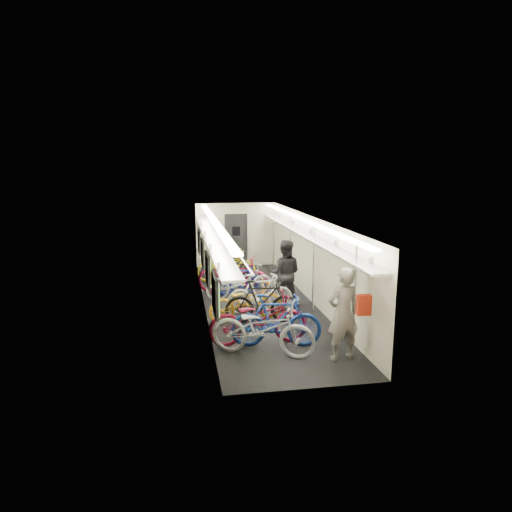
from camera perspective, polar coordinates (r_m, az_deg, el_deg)
name	(u,v)px	position (r m, az deg, el deg)	size (l,w,h in m)	color
train_car_shell	(242,241)	(13.01, -1.76, 1.86)	(10.00, 10.00, 10.00)	black
bicycle_0	(263,329)	(9.27, 0.88, -9.07)	(0.74, 2.13, 1.12)	#A0A0A4
bicycle_1	(276,321)	(9.68, 2.54, -8.07)	(0.54, 1.93, 1.16)	navy
bicycle_2	(258,319)	(9.81, 0.29, -7.88)	(0.75, 2.14, 1.13)	maroon
bicycle_3	(262,302)	(11.07, 0.78, -5.74)	(0.51, 1.81, 1.09)	black
bicycle_4	(246,301)	(11.26, -1.25, -5.68)	(0.66, 1.90, 1.00)	orange
bicycle_5	(260,294)	(11.82, 0.56, -4.72)	(0.50, 1.76, 1.06)	silver
bicycle_6	(240,281)	(13.06, -1.98, -3.20)	(0.69, 1.99, 1.04)	#A9AAAE
bicycle_7	(241,280)	(13.44, -1.95, -3.03)	(0.44, 1.55, 0.93)	navy
bicycle_8	(233,275)	(13.62, -2.88, -2.37)	(0.76, 2.19, 1.15)	maroon
bicycle_9	(234,273)	(14.18, -2.80, -2.18)	(0.46, 1.63, 0.98)	black
bicycle_10	(226,265)	(15.17, -3.73, -1.18)	(0.69, 1.98, 1.04)	gold
passenger_near	(343,314)	(9.12, 10.83, -7.11)	(0.68, 0.45, 1.87)	gray
passenger_mid	(285,273)	(12.34, 3.62, -2.19)	(0.89, 0.69, 1.83)	black
backpack	(364,305)	(8.59, 13.33, -5.97)	(0.26, 0.14, 0.38)	#9E220F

